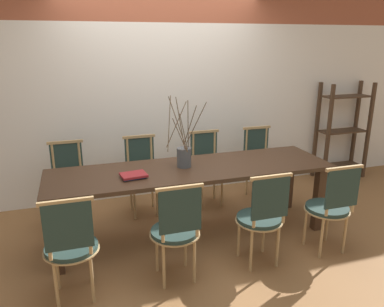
% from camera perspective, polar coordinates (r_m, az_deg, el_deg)
% --- Properties ---
extents(ground_plane, '(16.00, 16.00, 0.00)m').
position_cam_1_polar(ground_plane, '(4.08, 0.00, -12.18)').
color(ground_plane, olive).
extents(wall_rear, '(12.00, 0.06, 3.20)m').
position_cam_1_polar(wall_rear, '(4.79, -4.66, 12.23)').
color(wall_rear, white).
rests_on(wall_rear, ground_plane).
extents(dining_table, '(2.87, 0.80, 0.75)m').
position_cam_1_polar(dining_table, '(3.81, 0.00, -3.53)').
color(dining_table, '#422B1C').
rests_on(dining_table, ground_plane).
extents(chair_near_leftend, '(0.43, 0.43, 0.92)m').
position_cam_1_polar(chair_near_leftend, '(3.07, -17.98, -13.00)').
color(chair_near_leftend, '#233833').
rests_on(chair_near_leftend, ground_plane).
extents(chair_near_left, '(0.43, 0.43, 0.92)m').
position_cam_1_polar(chair_near_left, '(3.15, -2.42, -11.30)').
color(chair_near_left, '#233833').
rests_on(chair_near_left, ground_plane).
extents(chair_near_center, '(0.43, 0.43, 0.92)m').
position_cam_1_polar(chair_near_center, '(3.42, 10.60, -9.22)').
color(chair_near_center, '#233833').
rests_on(chair_near_center, ground_plane).
extents(chair_near_right, '(0.43, 0.43, 0.92)m').
position_cam_1_polar(chair_near_right, '(3.80, 20.42, -7.32)').
color(chair_near_right, '#233833').
rests_on(chair_near_right, ground_plane).
extents(chair_far_leftend, '(0.43, 0.43, 0.92)m').
position_cam_1_polar(chair_far_leftend, '(4.38, -18.31, -3.86)').
color(chair_far_leftend, '#233833').
rests_on(chair_far_leftend, ground_plane).
extents(chair_far_left, '(0.43, 0.43, 0.92)m').
position_cam_1_polar(chair_far_left, '(4.44, -7.61, -2.87)').
color(chair_far_left, '#233833').
rests_on(chair_far_left, ground_plane).
extents(chair_far_center, '(0.43, 0.43, 0.92)m').
position_cam_1_polar(chair_far_center, '(4.63, 2.31, -1.86)').
color(chair_far_center, '#233833').
rests_on(chair_far_center, ground_plane).
extents(chair_far_right, '(0.43, 0.43, 0.92)m').
position_cam_1_polar(chair_far_right, '(4.92, 10.28, -1.01)').
color(chair_far_right, '#233833').
rests_on(chair_far_right, ground_plane).
extents(vase_centerpiece, '(0.40, 0.36, 0.72)m').
position_cam_1_polar(vase_centerpiece, '(3.78, -1.24, -0.30)').
color(vase_centerpiece, '#4C5156').
rests_on(vase_centerpiece, dining_table).
extents(book_stack, '(0.25, 0.21, 0.04)m').
position_cam_1_polar(book_stack, '(3.55, -8.93, -3.32)').
color(book_stack, '#234C8C').
rests_on(book_stack, dining_table).
extents(shelving_rack, '(0.74, 0.32, 1.41)m').
position_cam_1_polar(shelving_rack, '(5.93, 21.93, 3.15)').
color(shelving_rack, '#422D1E').
rests_on(shelving_rack, ground_plane).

